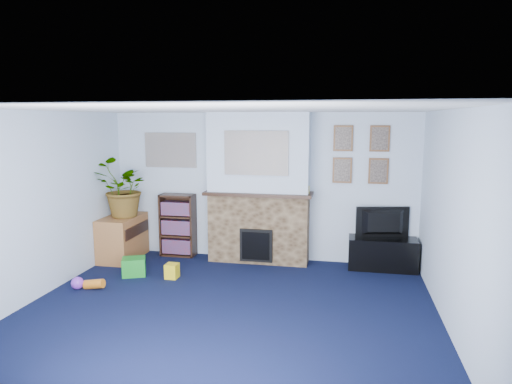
% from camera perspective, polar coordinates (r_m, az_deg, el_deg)
% --- Properties ---
extents(floor, '(5.00, 4.50, 0.01)m').
position_cam_1_polar(floor, '(5.67, -3.73, -14.74)').
color(floor, black).
rests_on(floor, ground).
extents(ceiling, '(5.00, 4.50, 0.01)m').
position_cam_1_polar(ceiling, '(5.19, -4.01, 10.28)').
color(ceiling, white).
rests_on(ceiling, wall_back).
extents(wall_back, '(5.00, 0.04, 2.40)m').
position_cam_1_polar(wall_back, '(7.47, 0.64, 0.67)').
color(wall_back, silver).
rests_on(wall_back, ground).
extents(wall_front, '(5.00, 0.04, 2.40)m').
position_cam_1_polar(wall_front, '(3.26, -14.39, -10.66)').
color(wall_front, silver).
rests_on(wall_front, ground).
extents(wall_left, '(0.04, 4.50, 2.40)m').
position_cam_1_polar(wall_left, '(6.42, -25.95, -1.62)').
color(wall_left, silver).
rests_on(wall_left, ground).
extents(wall_right, '(0.04, 4.50, 2.40)m').
position_cam_1_polar(wall_right, '(5.25, 23.56, -3.66)').
color(wall_right, silver).
rests_on(wall_right, ground).
extents(chimney_breast, '(1.72, 0.50, 2.40)m').
position_cam_1_polar(chimney_breast, '(7.27, 0.34, 0.32)').
color(chimney_breast, brown).
rests_on(chimney_breast, ground).
extents(collage_main, '(1.00, 0.03, 0.68)m').
position_cam_1_polar(collage_main, '(7.00, 0.02, 4.89)').
color(collage_main, gray).
rests_on(collage_main, chimney_breast).
extents(collage_left, '(0.90, 0.03, 0.58)m').
position_cam_1_polar(collage_left, '(7.83, -10.64, 5.17)').
color(collage_left, gray).
rests_on(collage_left, wall_back).
extents(portrait_tl, '(0.30, 0.03, 0.40)m').
position_cam_1_polar(portrait_tl, '(7.25, 10.85, 6.62)').
color(portrait_tl, brown).
rests_on(portrait_tl, wall_back).
extents(portrait_tr, '(0.30, 0.03, 0.40)m').
position_cam_1_polar(portrait_tr, '(7.26, 15.21, 6.47)').
color(portrait_tr, brown).
rests_on(portrait_tr, wall_back).
extents(portrait_bl, '(0.30, 0.03, 0.40)m').
position_cam_1_polar(portrait_bl, '(7.28, 10.73, 2.68)').
color(portrait_bl, brown).
rests_on(portrait_bl, wall_back).
extents(portrait_br, '(0.30, 0.03, 0.40)m').
position_cam_1_polar(portrait_br, '(7.30, 15.05, 2.55)').
color(portrait_br, brown).
rests_on(portrait_br, wall_back).
extents(tv_stand, '(1.03, 0.43, 0.49)m').
position_cam_1_polar(tv_stand, '(7.36, 15.53, -7.57)').
color(tv_stand, black).
rests_on(tv_stand, ground).
extents(television, '(0.83, 0.27, 0.47)m').
position_cam_1_polar(television, '(7.25, 15.68, -3.73)').
color(television, black).
rests_on(television, tv_stand).
extents(bookshelf, '(0.58, 0.28, 1.05)m').
position_cam_1_polar(bookshelf, '(7.84, -9.71, -4.25)').
color(bookshelf, black).
rests_on(bookshelf, ground).
extents(sideboard, '(0.51, 0.91, 0.71)m').
position_cam_1_polar(sideboard, '(7.90, -16.33, -5.52)').
color(sideboard, '#9F6333').
rests_on(sideboard, ground).
extents(potted_plant, '(1.09, 1.12, 0.95)m').
position_cam_1_polar(potted_plant, '(7.67, -16.44, 0.44)').
color(potted_plant, '#26661E').
rests_on(potted_plant, sideboard).
extents(mantel_clock, '(0.11, 0.07, 0.16)m').
position_cam_1_polar(mantel_clock, '(7.24, -0.48, 0.57)').
color(mantel_clock, gold).
rests_on(mantel_clock, chimney_breast).
extents(mantel_candle, '(0.05, 0.05, 0.15)m').
position_cam_1_polar(mantel_candle, '(7.17, 2.66, 0.56)').
color(mantel_candle, '#B2BFC6').
rests_on(mantel_candle, chimney_breast).
extents(mantel_teddy, '(0.14, 0.14, 0.14)m').
position_cam_1_polar(mantel_teddy, '(7.35, -4.00, 0.63)').
color(mantel_teddy, gray).
rests_on(mantel_teddy, chimney_breast).
extents(mantel_can, '(0.06, 0.06, 0.13)m').
position_cam_1_polar(mantel_can, '(7.12, 6.44, 0.28)').
color(mantel_can, yellow).
rests_on(mantel_can, chimney_breast).
extents(green_crate, '(0.41, 0.37, 0.27)m').
position_cam_1_polar(green_crate, '(7.07, -15.02, -8.95)').
color(green_crate, '#198C26').
rests_on(green_crate, ground).
extents(toy_ball, '(0.17, 0.17, 0.17)m').
position_cam_1_polar(toy_ball, '(6.78, -21.42, -10.51)').
color(toy_ball, purple).
rests_on(toy_ball, ground).
extents(toy_block, '(0.18, 0.18, 0.21)m').
position_cam_1_polar(toy_block, '(6.84, -10.45, -9.65)').
color(toy_block, yellow).
rests_on(toy_block, ground).
extents(toy_tube, '(0.29, 0.13, 0.16)m').
position_cam_1_polar(toy_tube, '(6.71, -19.56, -10.79)').
color(toy_tube, orange).
rests_on(toy_tube, ground).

